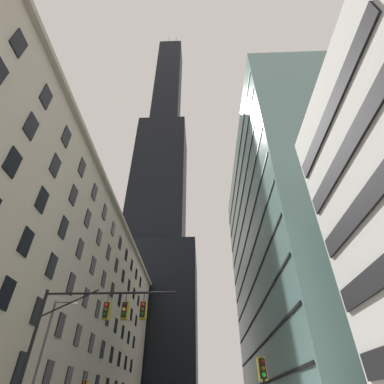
{
  "coord_description": "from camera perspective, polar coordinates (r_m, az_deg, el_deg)",
  "views": [
    {
      "loc": [
        3.4,
        -12.81,
        1.47
      ],
      "look_at": [
        2.57,
        11.25,
        19.59
      ],
      "focal_mm": 26.95,
      "sensor_mm": 36.0,
      "label": 1
    }
  ],
  "objects": [
    {
      "name": "station_building",
      "position": [
        49.98,
        -26.57,
        -17.94
      ],
      "size": [
        17.35,
        71.35,
        29.53
      ],
      "color": "beige",
      "rests_on": "ground"
    },
    {
      "name": "dark_skyscraper",
      "position": [
        113.64,
        -6.82,
        -4.06
      ],
      "size": [
        29.84,
        29.84,
        206.1
      ],
      "color": "black",
      "rests_on": "ground"
    },
    {
      "name": "glass_office_midrise",
      "position": [
        51.03,
        19.52,
        -10.77
      ],
      "size": [
        15.4,
        43.13,
        44.54
      ],
      "color": "gray",
      "rests_on": "ground"
    },
    {
      "name": "traffic_signal_mast",
      "position": [
        20.09,
        -18.28,
        -23.24
      ],
      "size": [
        8.55,
        0.63,
        7.52
      ],
      "color": "black",
      "rests_on": "sidewalk_left"
    },
    {
      "name": "traffic_light_near_right",
      "position": [
        17.67,
        13.83,
        -31.46
      ],
      "size": [
        0.4,
        0.63,
        3.47
      ],
      "color": "black",
      "rests_on": "sidewalk_right"
    },
    {
      "name": "street_lamppost",
      "position": [
        26.35,
        -26.94,
        -25.89
      ],
      "size": [
        1.94,
        0.32,
        8.27
      ],
      "color": "#47474C",
      "rests_on": "sidewalk_left"
    }
  ]
}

